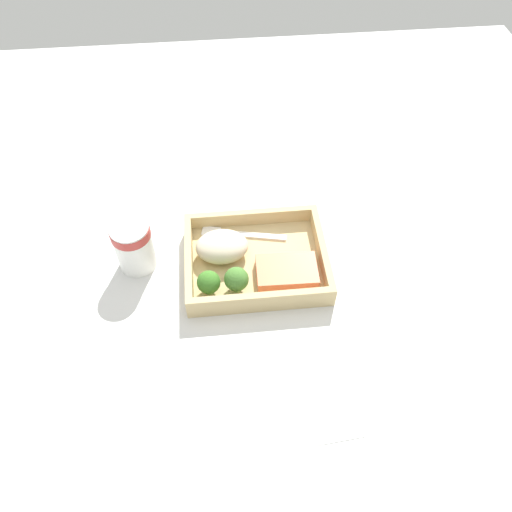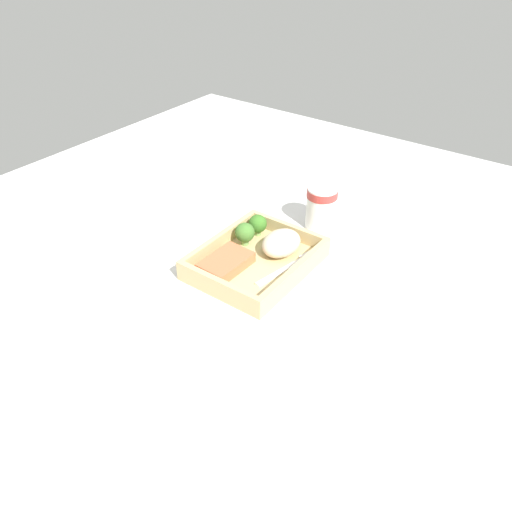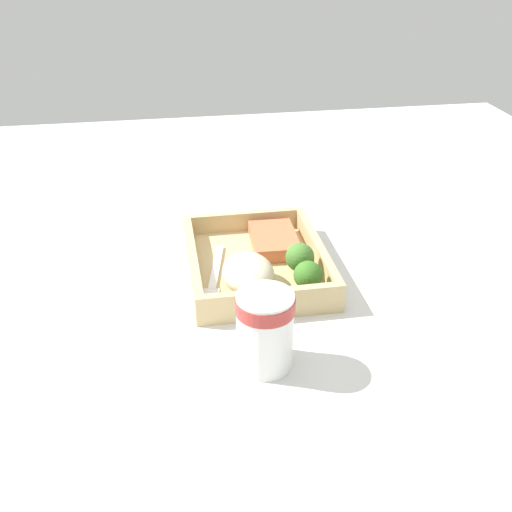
% 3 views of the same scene
% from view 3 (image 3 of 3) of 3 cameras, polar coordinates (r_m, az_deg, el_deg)
% --- Properties ---
extents(ground_plane, '(1.60, 1.60, 0.02)m').
position_cam_3_polar(ground_plane, '(0.90, 0.00, -2.04)').
color(ground_plane, silver).
extents(takeout_tray, '(0.25, 0.20, 0.01)m').
position_cam_3_polar(takeout_tray, '(0.89, 0.00, -1.17)').
color(takeout_tray, tan).
rests_on(takeout_tray, ground_plane).
extents(tray_rim, '(0.25, 0.20, 0.03)m').
position_cam_3_polar(tray_rim, '(0.88, 0.00, 0.02)').
color(tray_rim, tan).
rests_on(tray_rim, takeout_tray).
extents(salmon_fillet, '(0.11, 0.07, 0.02)m').
position_cam_3_polar(salmon_fillet, '(0.93, 1.73, 1.48)').
color(salmon_fillet, '#DB6A44').
rests_on(salmon_fillet, takeout_tray).
extents(mashed_potatoes, '(0.09, 0.07, 0.05)m').
position_cam_3_polar(mashed_potatoes, '(0.83, -0.76, -1.65)').
color(mashed_potatoes, beige).
rests_on(mashed_potatoes, takeout_tray).
extents(broccoli_floret_1, '(0.04, 0.04, 0.05)m').
position_cam_3_polar(broccoli_floret_1, '(0.82, 4.97, -1.89)').
color(broccoli_floret_1, '#7FA559').
rests_on(broccoli_floret_1, takeout_tray).
extents(broccoli_floret_2, '(0.04, 0.04, 0.05)m').
position_cam_3_polar(broccoli_floret_2, '(0.85, 4.19, -0.18)').
color(broccoli_floret_2, '#74A457').
rests_on(broccoli_floret_2, takeout_tray).
extents(fork, '(0.16, 0.05, 0.00)m').
position_cam_3_polar(fork, '(0.86, -4.00, -1.98)').
color(fork, white).
rests_on(fork, takeout_tray).
extents(paper_cup, '(0.07, 0.07, 0.10)m').
position_cam_3_polar(paper_cup, '(0.69, 0.86, -6.75)').
color(paper_cup, white).
rests_on(paper_cup, ground_plane).
extents(receipt_slip, '(0.08, 0.16, 0.00)m').
position_cam_3_polar(receipt_slip, '(1.03, 12.82, 2.17)').
color(receipt_slip, white).
rests_on(receipt_slip, ground_plane).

